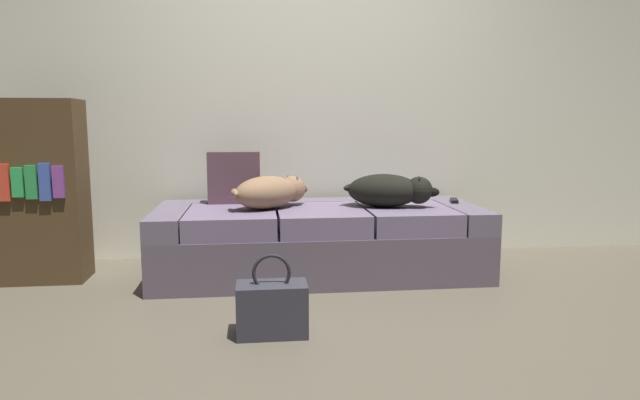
# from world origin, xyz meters

# --- Properties ---
(ground_plane) EXTENTS (10.00, 10.00, 0.00)m
(ground_plane) POSITION_xyz_m (0.00, 0.00, 0.00)
(ground_plane) COLOR brown
(back_wall) EXTENTS (6.40, 0.10, 2.80)m
(back_wall) POSITION_xyz_m (0.00, 1.63, 1.40)
(back_wall) COLOR beige
(back_wall) RESTS_ON ground
(couch) EXTENTS (2.04, 0.86, 0.43)m
(couch) POSITION_xyz_m (0.00, 1.05, 0.21)
(couch) COLOR #564A56
(couch) RESTS_ON ground
(dog_tan) EXTENTS (0.54, 0.47, 0.20)m
(dog_tan) POSITION_xyz_m (-0.30, 1.02, 0.54)
(dog_tan) COLOR #886548
(dog_tan) RESTS_ON couch
(dog_dark) EXTENTS (0.61, 0.37, 0.21)m
(dog_dark) POSITION_xyz_m (0.44, 0.99, 0.54)
(dog_dark) COLOR black
(dog_dark) RESTS_ON couch
(tv_remote) EXTENTS (0.08, 0.16, 0.02)m
(tv_remote) POSITION_xyz_m (0.92, 1.14, 0.44)
(tv_remote) COLOR black
(tv_remote) RESTS_ON couch
(throw_pillow) EXTENTS (0.34, 0.12, 0.34)m
(throw_pillow) POSITION_xyz_m (-0.54, 1.28, 0.60)
(throw_pillow) COLOR #543842
(throw_pillow) RESTS_ON couch
(handbag) EXTENTS (0.32, 0.18, 0.38)m
(handbag) POSITION_xyz_m (-0.33, 0.03, 0.13)
(handbag) COLOR #2F2E38
(handbag) RESTS_ON ground
(bookshelf) EXTENTS (0.56, 0.30, 1.10)m
(bookshelf) POSITION_xyz_m (-1.72, 1.09, 0.55)
(bookshelf) COLOR #4A361E
(bookshelf) RESTS_ON ground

